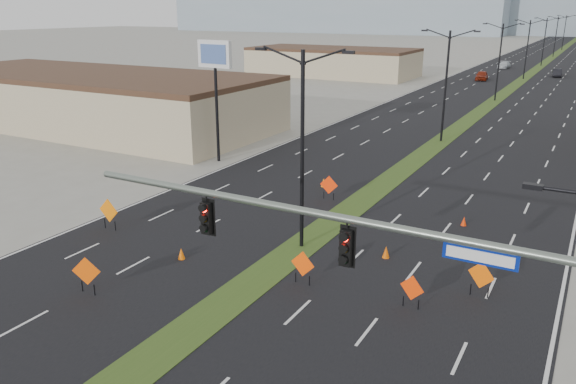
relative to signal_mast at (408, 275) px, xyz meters
The scene contains 29 objects.
ground 10.01m from the signal_mast, 166.85° to the right, with size 600.00×600.00×0.00m, color gray.
road_surface 98.49m from the signal_mast, 94.99° to the left, with size 25.00×400.00×0.02m, color black.
median_strip 98.49m from the signal_mast, 94.99° to the left, with size 2.00×400.00×0.04m, color #334C1B.
building_sw_near 51.83m from the signal_mast, 147.26° to the left, with size 40.00×16.00×5.00m, color tan.
building_sw_far 92.41m from the signal_mast, 116.04° to the left, with size 30.00×14.00×4.50m, color tan.
mesa_west 306.35m from the signal_mast, 114.82° to the left, with size 180.00×50.00×22.00m, color #8497A4.
mesa_backdrop 320.53m from the signal_mast, 96.91° to the left, with size 140.00×50.00×32.00m, color #8497A4.
signal_mast is the anchor object (origin of this frame).
streetlight_0 13.18m from the signal_mast, 130.54° to the left, with size 5.15×0.24×10.02m.
streetlight_1 38.96m from the signal_mast, 102.69° to the left, with size 5.15×0.24×10.02m.
streetlight_2 66.56m from the signal_mast, 97.39° to the left, with size 5.15×0.24×10.02m.
streetlight_3 94.39m from the signal_mast, 95.20° to the left, with size 5.15×0.24×10.02m.
streetlight_4 122.30m from the signal_mast, 94.01° to the left, with size 5.15×0.24×10.02m.
streetlight_5 150.25m from the signal_mast, 93.26° to the left, with size 5.15×0.24×10.02m.
streetlight_6 178.21m from the signal_mast, 92.75° to the left, with size 5.15×0.24×10.02m.
car_left 90.06m from the signal_mast, 99.41° to the left, with size 1.88×4.69×1.60m, color maroon.
car_mid 100.92m from the signal_mast, 92.12° to the left, with size 1.50×4.31×1.42m, color black.
car_far 113.27m from the signal_mast, 97.48° to the left, with size 1.93×4.74×1.37m, color silver.
construction_sign_0 20.59m from the signal_mast, 160.14° to the left, with size 1.36×0.06×1.82m.
construction_sign_1 14.81m from the signal_mast, behind, with size 1.21×0.52×1.72m.
construction_sign_2 20.86m from the signal_mast, 120.99° to the left, with size 1.20×0.15×1.60m.
construction_sign_3 9.88m from the signal_mast, 136.08° to the left, with size 1.20×0.14×1.60m.
construction_sign_4 9.77m from the signal_mast, 86.05° to the left, with size 1.18×0.49×1.66m.
construction_sign_5 7.88m from the signal_mast, 104.05° to the left, with size 1.08×0.33×1.47m.
cone_0 14.91m from the signal_mast, 156.25° to the left, with size 0.36×0.36×0.60m, color #E85E04.
cone_1 12.43m from the signal_mast, 111.41° to the left, with size 0.38×0.38×0.63m, color #D55004.
cone_2 17.81m from the signal_mast, 96.12° to the left, with size 0.33×0.33×0.54m, color red.
cone_3 23.64m from the signal_mast, 121.19° to the left, with size 0.37×0.37×0.62m, color orange.
pole_sign_west 31.70m from the signal_mast, 135.62° to the left, with size 3.13×0.61×9.54m.
Camera 1 is at (12.49, -11.86, 11.79)m, focal length 35.00 mm.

